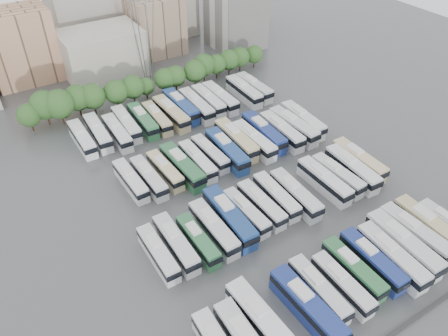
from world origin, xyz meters
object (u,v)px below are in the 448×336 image
bus_r1_s13 (359,160)px  bus_r2_s10 (263,132)px  bus_r0_s4 (308,307)px  bus_r3_s10 (220,98)px  bus_r0_s8 (372,261)px  bus_r3_s0 (82,139)px  bus_r0_s9 (392,257)px  bus_r0_s11 (414,234)px  bus_r3_s6 (171,113)px  bus_r0_s12 (429,226)px  bus_r1_s10 (324,181)px  bus_r0_s5 (319,290)px  bus_r0_s7 (353,269)px  bus_r1_s11 (337,175)px  bus_r2_s4 (182,166)px  bus_r2_s11 (281,131)px  bus_r1_s8 (295,194)px  bus_r0_s13 (448,225)px  bus_r2_s9 (254,140)px  bus_r1_s5 (246,212)px  bus_r2_s3 (165,170)px  bus_r3_s9 (208,101)px  bus_r2_s2 (149,178)px  bus_r3_s1 (98,132)px  electricity_pylon (141,9)px  bus_r1_s2 (198,241)px  bus_r3_s5 (157,118)px  bus_r3_s4 (143,121)px  bus_r0_s6 (342,284)px  bus_r3_s8 (196,105)px  bus_r1_s3 (214,229)px  bus_r2_s13 (303,120)px  bus_r3_s12 (244,91)px  bus_r2_s7 (227,150)px  bus_r3_s13 (254,87)px  bus_r0_s10 (403,245)px  bus_r2_s6 (210,153)px  bus_r1_s0 (158,253)px  bus_r3_s3 (126,124)px  bus_r1_s12 (352,169)px  bus_r2_s1 (131,180)px  bus_r2_s8 (236,140)px  bus_r1_s7 (276,196)px  bus_r0_s2 (262,322)px  apartment_tower (236,2)px  bus_r1_s6 (261,204)px

bus_r1_s13 → bus_r2_s10: bus_r2_s10 is taller
bus_r0_s4 → bus_r3_s10: (19.68, 54.71, -0.06)m
bus_r0_s8 → bus_r3_s0: bus_r3_s0 is taller
bus_r0_s9 → bus_r0_s11: (6.76, 1.34, -0.02)m
bus_r3_s6 → bus_r0_s12: bearing=-71.6°
bus_r1_s10 → bus_r1_s13: size_ratio=0.99×
bus_r0_s5 → bus_r0_s7: (6.71, 0.05, 0.01)m
bus_r3_s10 → bus_r1_s11: bearing=-84.6°
bus_r2_s4 → bus_r2_s11: 23.36m
bus_r1_s8 → bus_r0_s13: bearing=-47.1°
bus_r0_s7 → bus_r2_s9: (6.36, 34.52, 0.19)m
bus_r3_s0 → bus_r1_s5: bearing=-65.3°
bus_r1_s10 → bus_r2_s3: bearing=141.4°
bus_r3_s9 → bus_r0_s4: bearing=-105.7°
bus_r2_s2 → bus_r3_s1: (-3.00, 19.28, 0.13)m
electricity_pylon → bus_r0_s7: bearing=-90.2°
bus_r2_s9 → bus_r1_s13: bearing=-51.0°
bus_r1_s2 → bus_r3_s5: 37.49m
electricity_pylon → bus_r2_s2: bearing=-114.0°
bus_r0_s5 → bus_r3_s10: 55.77m
bus_r0_s12 → bus_r2_s9: bus_r0_s12 is taller
bus_r3_s5 → bus_r3_s4: bearing=171.5°
electricity_pylon → bus_r3_s6: (-3.57, -20.35, -16.65)m
bus_r0_s5 → bus_r3_s5: size_ratio=0.97×
bus_r0_s4 → bus_r0_s6: size_ratio=1.20×
bus_r2_s2 → bus_r3_s8: bus_r3_s8 is taller
bus_r1_s3 → bus_r2_s4: bus_r2_s4 is taller
bus_r2_s13 → bus_r3_s12: 18.06m
bus_r2_s7 → bus_r3_s13: 27.41m
bus_r0_s10 → bus_r2_s6: (-13.00, 36.46, -0.39)m
bus_r2_s3 → bus_r1_s3: bearing=-92.5°
bus_r1_s5 → bus_r1_s0: bearing=179.2°
bus_r0_s5 → bus_r3_s3: size_ratio=0.92×
bus_r1_s0 → bus_r0_s13: bearing=-24.7°
bus_r0_s10 → bus_r2_s13: size_ratio=1.04×
bus_r1_s13 → bus_r3_s8: bearing=116.5°
bus_r1_s12 → bus_r2_s1: bus_r1_s12 is taller
electricity_pylon → bus_r2_s8: (3.01, -36.82, -16.61)m
bus_r2_s8 → bus_r3_s6: bus_r2_s8 is taller
bus_r0_s9 → bus_r1_s7: size_ratio=1.12×
bus_r2_s2 → bus_r0_s2: bearing=-90.9°
bus_r0_s2 → bus_r0_s10: bearing=-3.8°
apartment_tower → bus_r3_s13: bearing=-114.5°
bus_r3_s4 → bus_r0_s12: bearing=-62.7°
bus_r2_s7 → bus_r3_s3: (-13.17, 19.86, -0.15)m
bus_r1_s11 → bus_r2_s2: bearing=147.0°
bus_r1_s6 → bus_r3_s12: (19.65, 34.63, 0.23)m
electricity_pylon → bus_r3_s4: 27.80m
bus_r2_s1 → bus_r3_s9: size_ratio=0.90×
bus_r1_s13 → bus_r2_s11: bus_r2_s11 is taller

